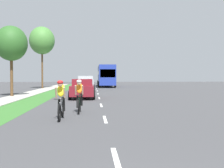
{
  "coord_description": "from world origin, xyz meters",
  "views": [
    {
      "loc": [
        -0.47,
        -1.65,
        1.73
      ],
      "look_at": [
        0.85,
        16.56,
        1.19
      ],
      "focal_mm": 41.53,
      "sensor_mm": 36.0,
      "label": 1
    }
  ],
  "objects_px": {
    "suv_silver": "(86,83)",
    "pickup_dark_green": "(102,80)",
    "cyclist_lead": "(61,99)",
    "street_tree_near": "(11,44)",
    "sedan_maroon": "(83,88)",
    "bus_blue": "(106,75)",
    "street_tree_far": "(42,41)",
    "cyclist_trailing": "(79,96)"
  },
  "relations": [
    {
      "from": "suv_silver",
      "to": "pickup_dark_green",
      "type": "height_order",
      "value": "suv_silver"
    },
    {
      "from": "cyclist_lead",
      "to": "street_tree_near",
      "type": "relative_size",
      "value": 0.29
    },
    {
      "from": "sedan_maroon",
      "to": "suv_silver",
      "type": "distance_m",
      "value": 10.62
    },
    {
      "from": "sedan_maroon",
      "to": "bus_blue",
      "type": "relative_size",
      "value": 0.37
    },
    {
      "from": "bus_blue",
      "to": "sedan_maroon",
      "type": "bearing_deg",
      "value": -97.39
    },
    {
      "from": "sedan_maroon",
      "to": "street_tree_near",
      "type": "xyz_separation_m",
      "value": [
        -6.1,
        2.0,
        3.74
      ]
    },
    {
      "from": "suv_silver",
      "to": "street_tree_near",
      "type": "relative_size",
      "value": 0.78
    },
    {
      "from": "sedan_maroon",
      "to": "suv_silver",
      "type": "xyz_separation_m",
      "value": [
        -0.04,
        10.61,
        0.18
      ]
    },
    {
      "from": "cyclist_lead",
      "to": "street_tree_far",
      "type": "distance_m",
      "value": 28.17
    },
    {
      "from": "suv_silver",
      "to": "street_tree_far",
      "type": "distance_m",
      "value": 10.55
    },
    {
      "from": "cyclist_trailing",
      "to": "sedan_maroon",
      "type": "xyz_separation_m",
      "value": [
        -0.18,
        8.26,
        -0.04
      ]
    },
    {
      "from": "street_tree_near",
      "to": "bus_blue",
      "type": "bearing_deg",
      "value": 66.62
    },
    {
      "from": "suv_silver",
      "to": "street_tree_far",
      "type": "bearing_deg",
      "value": 136.04
    },
    {
      "from": "cyclist_lead",
      "to": "bus_blue",
      "type": "bearing_deg",
      "value": 84.09
    },
    {
      "from": "sedan_maroon",
      "to": "pickup_dark_green",
      "type": "distance_m",
      "value": 40.32
    },
    {
      "from": "pickup_dark_green",
      "to": "street_tree_far",
      "type": "bearing_deg",
      "value": -111.61
    },
    {
      "from": "cyclist_lead",
      "to": "sedan_maroon",
      "type": "distance_m",
      "value": 10.19
    },
    {
      "from": "suv_silver",
      "to": "pickup_dark_green",
      "type": "distance_m",
      "value": 29.75
    },
    {
      "from": "street_tree_far",
      "to": "street_tree_near",
      "type": "bearing_deg",
      "value": -88.96
    },
    {
      "from": "pickup_dark_green",
      "to": "street_tree_near",
      "type": "xyz_separation_m",
      "value": [
        -9.04,
        -38.22,
        3.69
      ]
    },
    {
      "from": "bus_blue",
      "to": "suv_silver",
      "type": "bearing_deg",
      "value": -103.72
    },
    {
      "from": "pickup_dark_green",
      "to": "cyclist_lead",
      "type": "bearing_deg",
      "value": -93.85
    },
    {
      "from": "cyclist_lead",
      "to": "sedan_maroon",
      "type": "height_order",
      "value": "cyclist_lead"
    },
    {
      "from": "cyclist_trailing",
      "to": "bus_blue",
      "type": "relative_size",
      "value": 0.15
    },
    {
      "from": "cyclist_trailing",
      "to": "sedan_maroon",
      "type": "bearing_deg",
      "value": 91.27
    },
    {
      "from": "cyclist_trailing",
      "to": "street_tree_near",
      "type": "xyz_separation_m",
      "value": [
        -6.29,
        10.25,
        3.7
      ]
    },
    {
      "from": "cyclist_lead",
      "to": "pickup_dark_green",
      "type": "bearing_deg",
      "value": 86.15
    },
    {
      "from": "pickup_dark_green",
      "to": "bus_blue",
      "type": "bearing_deg",
      "value": -89.85
    },
    {
      "from": "cyclist_lead",
      "to": "sedan_maroon",
      "type": "relative_size",
      "value": 0.4
    },
    {
      "from": "street_tree_far",
      "to": "bus_blue",
      "type": "bearing_deg",
      "value": 33.97
    },
    {
      "from": "sedan_maroon",
      "to": "pickup_dark_green",
      "type": "bearing_deg",
      "value": 85.82
    },
    {
      "from": "street_tree_far",
      "to": "cyclist_lead",
      "type": "bearing_deg",
      "value": -77.58
    },
    {
      "from": "bus_blue",
      "to": "street_tree_far",
      "type": "relative_size",
      "value": 1.33
    },
    {
      "from": "suv_silver",
      "to": "street_tree_far",
      "type": "relative_size",
      "value": 0.54
    },
    {
      "from": "sedan_maroon",
      "to": "street_tree_far",
      "type": "height_order",
      "value": "street_tree_far"
    },
    {
      "from": "street_tree_near",
      "to": "suv_silver",
      "type": "bearing_deg",
      "value": 54.88
    },
    {
      "from": "pickup_dark_green",
      "to": "suv_silver",
      "type": "bearing_deg",
      "value": -95.75
    },
    {
      "from": "cyclist_lead",
      "to": "cyclist_trailing",
      "type": "relative_size",
      "value": 1.0
    },
    {
      "from": "cyclist_trailing",
      "to": "street_tree_near",
      "type": "bearing_deg",
      "value": 121.51
    },
    {
      "from": "cyclist_lead",
      "to": "cyclist_trailing",
      "type": "distance_m",
      "value": 2.02
    },
    {
      "from": "suv_silver",
      "to": "cyclist_lead",
      "type": "bearing_deg",
      "value": -91.12
    },
    {
      "from": "bus_blue",
      "to": "pickup_dark_green",
      "type": "distance_m",
      "value": 17.24
    }
  ]
}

